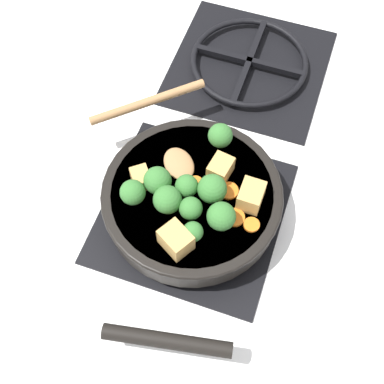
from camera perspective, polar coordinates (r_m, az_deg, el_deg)
The scene contains 22 objects.
ground_plane at distance 0.95m, azimuth -0.00°, elevation -2.27°, with size 2.40×2.40×0.00m, color white.
front_burner_grate at distance 0.94m, azimuth -0.00°, elevation -1.94°, with size 0.31×0.31×0.03m.
rear_burner_grate at distance 1.14m, azimuth 6.09°, elevation 13.44°, with size 0.31×0.31×0.03m.
skillet_pan at distance 0.90m, azimuth -0.03°, elevation -0.86°, with size 0.30×0.42×0.05m.
wooden_spoon at distance 0.94m, azimuth -3.30°, elevation 6.76°, with size 0.22×0.23×0.02m.
tofu_cube_center_large at distance 0.88m, azimuth -5.46°, elevation 1.45°, with size 0.04×0.03×0.03m, color tan.
tofu_cube_near_handle at distance 0.86m, azimuth 6.32°, elevation -0.40°, with size 0.05×0.04×0.04m, color tan.
tofu_cube_east_chunk at distance 0.88m, azimuth 3.06°, elevation 2.51°, with size 0.04×0.03×0.03m, color tan.
tofu_cube_west_chunk at distance 0.82m, azimuth -1.73°, elevation -5.12°, with size 0.05×0.04×0.04m, color tan.
broccoli_floret_near_spoon at distance 0.83m, azimuth 3.14°, elevation -2.62°, with size 0.05×0.05×0.05m.
broccoli_floret_center_top at distance 0.91m, azimuth 3.03°, elevation 6.02°, with size 0.04×0.04×0.05m.
broccoli_floret_east_rim at distance 0.82m, azimuth 0.09°, elevation -4.28°, with size 0.03×0.03×0.04m.
broccoli_floret_west_rim at distance 0.84m, azimuth -2.64°, elevation -0.83°, with size 0.05×0.05×0.05m.
broccoli_floret_north_edge at distance 0.86m, azimuth -3.70°, elevation 1.22°, with size 0.05×0.05×0.05m.
broccoli_floret_south_cluster at distance 0.85m, azimuth -6.34°, elevation -0.05°, with size 0.04×0.04×0.05m.
broccoli_floret_mid_floret at distance 0.84m, azimuth -0.13°, elevation -1.78°, with size 0.04×0.04×0.04m.
broccoli_floret_small_inner at distance 0.85m, azimuth 2.16°, elevation 0.33°, with size 0.05×0.05×0.05m.
broccoli_floret_tall_stem at distance 0.86m, azimuth -0.57°, elevation 0.63°, with size 0.04×0.04×0.05m.
carrot_slice_orange_thin at distance 0.85m, azimuth 6.37°, elevation -3.50°, with size 0.03×0.03×0.01m, color orange.
carrot_slice_near_center at distance 0.89m, azimuth 0.62°, elevation 0.95°, with size 0.02×0.02×0.01m, color orange.
carrot_slice_edge_slice at distance 0.86m, azimuth 4.60°, elevation -2.71°, with size 0.03×0.03×0.01m, color orange.
carrot_slice_under_broccoli at distance 0.88m, azimuth 3.94°, elevation 0.13°, with size 0.03×0.03×0.01m, color orange.
Camera 1 is at (0.14, -0.41, 0.84)m, focal length 50.00 mm.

